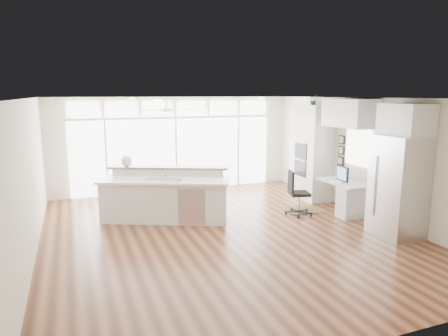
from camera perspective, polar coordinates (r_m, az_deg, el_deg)
name	(u,v)px	position (r m, az deg, el deg)	size (l,w,h in m)	color
floor	(225,233)	(8.22, 0.13, -9.31)	(7.00, 8.00, 0.02)	#452415
ceiling	(225,98)	(7.73, 0.14, 9.95)	(7.00, 8.00, 0.02)	white
wall_back	(175,144)	(11.64, -7.00, 3.40)	(7.00, 0.04, 2.70)	silver
wall_front	(362,232)	(4.48, 19.13, -8.64)	(7.00, 0.04, 2.70)	silver
wall_left	(29,181)	(7.38, -26.12, -1.71)	(0.04, 8.00, 2.70)	silver
wall_right	(368,158)	(9.67, 19.87, 1.40)	(0.04, 8.00, 2.70)	silver
glass_wall	(176,155)	(11.62, -6.89, 1.89)	(5.80, 0.06, 2.08)	white
transom_row	(175,108)	(11.50, -7.04, 8.46)	(5.90, 0.06, 0.40)	white
desk_window	(358,147)	(9.84, 18.63, 2.81)	(0.04, 0.85, 0.85)	white
ceiling_fan	(166,106)	(10.27, -8.22, 8.75)	(1.16, 1.16, 0.32)	white
recessed_lights	(221,99)	(7.92, -0.39, 9.82)	(3.40, 3.00, 0.02)	white
oven_cabinet	(311,152)	(10.91, 12.36, 2.23)	(0.64, 1.20, 2.50)	silver
desk_nook	(344,197)	(9.86, 16.75, -4.01)	(0.72, 1.30, 0.76)	silver
upper_cabinets	(350,113)	(9.59, 17.56, 7.48)	(0.64, 1.30, 0.64)	silver
refrigerator	(398,187)	(8.50, 23.64, -2.45)	(0.76, 0.90, 2.00)	#B8B9BD
fridge_cabinet	(406,120)	(8.37, 24.59, 6.31)	(0.64, 0.90, 0.60)	silver
framed_photos	(341,150)	(10.34, 16.41, 2.44)	(0.06, 0.22, 0.80)	black
kitchen_island	(165,195)	(8.93, -8.47, -3.91)	(2.87, 1.08, 1.14)	silver
rug	(303,210)	(9.93, 11.22, -5.89)	(0.94, 0.68, 0.01)	#392712
office_chair	(299,193)	(9.43, 10.72, -3.55)	(0.54, 0.50, 1.03)	black
fishbowl	(126,161)	(9.40, -13.76, 0.99)	(0.26, 0.26, 0.26)	silver
monitor	(342,173)	(9.68, 16.55, -0.76)	(0.08, 0.47, 0.39)	black
keyboard	(336,182)	(9.62, 15.69, -1.93)	(0.13, 0.33, 0.02)	white
potted_plant	(313,101)	(10.80, 12.64, 9.37)	(0.25, 0.27, 0.21)	#265022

